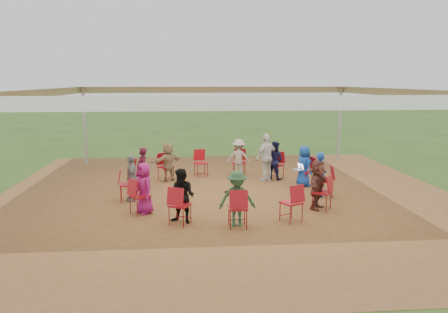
{
  "coord_description": "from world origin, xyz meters",
  "views": [
    {
      "loc": [
        -1.11,
        -12.0,
        3.23
      ],
      "look_at": [
        -0.06,
        0.3,
        1.08
      ],
      "focal_mm": 35.0,
      "sensor_mm": 36.0,
      "label": 1
    }
  ],
  "objects": [
    {
      "name": "ground",
      "position": [
        0.0,
        0.0,
        0.0
      ],
      "size": [
        80.0,
        80.0,
        0.0
      ],
      "primitive_type": "plane",
      "color": "#2C4A17",
      "rests_on": "ground"
    },
    {
      "name": "dirt_patch",
      "position": [
        0.0,
        0.0,
        0.01
      ],
      "size": [
        13.0,
        13.0,
        0.0
      ],
      "primitive_type": "plane",
      "color": "brown",
      "rests_on": "ground"
    },
    {
      "name": "tent",
      "position": [
        0.0,
        0.0,
        2.37
      ],
      "size": [
        10.33,
        10.33,
        3.0
      ],
      "color": "#B2B2B7",
      "rests_on": "ground"
    },
    {
      "name": "chair_0",
      "position": [
        2.58,
        0.96,
        0.45
      ],
      "size": [
        0.56,
        0.55,
        0.9
      ],
      "primitive_type": null,
      "rotation": [
        0.0,
        0.0,
        1.93
      ],
      "color": "#A8101B",
      "rests_on": "ground"
    },
    {
      "name": "chair_1",
      "position": [
        1.84,
        2.05,
        0.45
      ],
      "size": [
        0.61,
        0.61,
        0.9
      ],
      "primitive_type": null,
      "rotation": [
        0.0,
        0.0,
        2.41
      ],
      "color": "#A8101B",
      "rests_on": "ground"
    },
    {
      "name": "chair_2",
      "position": [
        0.67,
        2.67,
        0.45
      ],
      "size": [
        0.51,
        0.53,
        0.9
      ],
      "primitive_type": null,
      "rotation": [
        0.0,
        0.0,
        2.89
      ],
      "color": "#A8101B",
      "rests_on": "ground"
    },
    {
      "name": "chair_3",
      "position": [
        -0.64,
        2.68,
        0.45
      ],
      "size": [
        0.51,
        0.53,
        0.9
      ],
      "primitive_type": null,
      "rotation": [
        0.0,
        0.0,
        -2.91
      ],
      "color": "#A8101B",
      "rests_on": "ground"
    },
    {
      "name": "chair_4",
      "position": [
        -1.82,
        2.07,
        0.45
      ],
      "size": [
        0.61,
        0.61,
        0.9
      ],
      "primitive_type": null,
      "rotation": [
        0.0,
        0.0,
        -2.42
      ],
      "color": "#A8101B",
      "rests_on": "ground"
    },
    {
      "name": "chair_5",
      "position": [
        -2.57,
        0.99,
        0.45
      ],
      "size": [
        0.56,
        0.55,
        0.9
      ],
      "primitive_type": null,
      "rotation": [
        0.0,
        0.0,
        -1.94
      ],
      "color": "#A8101B",
      "rests_on": "ground"
    },
    {
      "name": "chair_6",
      "position": [
        -2.74,
        -0.32,
        0.45
      ],
      "size": [
        0.49,
        0.47,
        0.9
      ],
      "primitive_type": null,
      "rotation": [
        0.0,
        0.0,
        -1.46
      ],
      "color": "#A8101B",
      "rests_on": "ground"
    },
    {
      "name": "chair_7",
      "position": [
        -2.27,
        -1.55,
        0.45
      ],
      "size": [
        0.6,
        0.59,
        0.9
      ],
      "primitive_type": null,
      "rotation": [
        0.0,
        0.0,
        -0.97
      ],
      "color": "#A8101B",
      "rests_on": "ground"
    },
    {
      "name": "chair_8",
      "position": [
        -1.29,
        -2.43,
        0.45
      ],
      "size": [
        0.58,
        0.59,
        0.9
      ],
      "primitive_type": null,
      "rotation": [
        0.0,
        0.0,
        -0.49
      ],
      "color": "#A8101B",
      "rests_on": "ground"
    },
    {
      "name": "chair_9",
      "position": [
        -0.01,
        -2.75,
        0.45
      ],
      "size": [
        0.42,
        0.44,
        0.9
      ],
      "primitive_type": null,
      "rotation": [
        0.0,
        0.0,
        -0.01
      ],
      "color": "#A8101B",
      "rests_on": "ground"
    },
    {
      "name": "chair_10",
      "position": [
        1.27,
        -2.45,
        0.45
      ],
      "size": [
        0.58,
        0.58,
        0.9
      ],
      "primitive_type": null,
      "rotation": [
        0.0,
        0.0,
        0.48
      ],
      "color": "#A8101B",
      "rests_on": "ground"
    },
    {
      "name": "chair_11",
      "position": [
        2.26,
        -1.58,
        0.45
      ],
      "size": [
        0.6,
        0.6,
        0.9
      ],
      "primitive_type": null,
      "rotation": [
        0.0,
        0.0,
        0.96
      ],
      "color": "#A8101B",
      "rests_on": "ground"
    },
    {
      "name": "chair_12",
      "position": [
        2.73,
        -0.35,
        0.45
      ],
      "size": [
        0.49,
        0.47,
        0.9
      ],
      "primitive_type": null,
      "rotation": [
        0.0,
        0.0,
        1.44
      ],
      "color": "#A8101B",
      "rests_on": "ground"
    },
    {
      "name": "person_seated_0",
      "position": [
        2.47,
        0.92,
        0.64
      ],
      "size": [
        0.54,
        0.7,
        1.26
      ],
      "primitive_type": "imported",
      "rotation": [
        0.0,
        0.0,
        1.93
      ],
      "color": "#1642A3",
      "rests_on": "ground"
    },
    {
      "name": "person_seated_1",
      "position": [
        1.76,
        1.96,
        0.64
      ],
      "size": [
        0.69,
        0.67,
        1.26
      ],
      "primitive_type": "imported",
      "rotation": [
        0.0,
        0.0,
        2.41
      ],
      "color": "#14143A",
      "rests_on": "ground"
    },
    {
      "name": "person_seated_2",
      "position": [
        0.64,
        2.55,
        0.64
      ],
      "size": [
        0.89,
        0.59,
        1.26
      ],
      "primitive_type": "imported",
      "rotation": [
        0.0,
        0.0,
        2.89
      ],
      "color": "#A59E91",
      "rests_on": "ground"
    },
    {
      "name": "person_seated_3",
      "position": [
        -1.74,
        1.98,
        0.64
      ],
      "size": [
        1.17,
        1.1,
        1.26
      ],
      "primitive_type": "imported",
      "rotation": [
        0.0,
        0.0,
        -2.42
      ],
      "color": "tan",
      "rests_on": "ground"
    },
    {
      "name": "person_seated_4",
      "position": [
        -2.46,
        0.95,
        0.64
      ],
      "size": [
        0.45,
        0.54,
        1.26
      ],
      "primitive_type": "imported",
      "rotation": [
        0.0,
        0.0,
        -1.94
      ],
      "color": "#420C1E",
      "rests_on": "ground"
    },
    {
      "name": "person_seated_5",
      "position": [
        -2.62,
        -0.3,
        0.64
      ],
      "size": [
        0.46,
        0.78,
        1.26
      ],
      "primitive_type": "imported",
      "rotation": [
        0.0,
        0.0,
        -1.46
      ],
      "color": "gray",
      "rests_on": "ground"
    },
    {
      "name": "person_seated_6",
      "position": [
        -2.18,
        -1.48,
        0.64
      ],
      "size": [
        0.63,
        0.7,
        1.26
      ],
      "primitive_type": "imported",
      "rotation": [
        0.0,
        0.0,
        -0.97
      ],
      "color": "#9D186B",
      "rests_on": "ground"
    },
    {
      "name": "person_seated_7",
      "position": [
        -1.24,
        -2.33,
        0.64
      ],
      "size": [
        0.71,
        0.6,
        1.26
      ],
      "primitive_type": "imported",
      "rotation": [
        0.0,
        0.0,
        -0.49
      ],
      "color": "black",
      "rests_on": "ground"
    },
    {
      "name": "person_seated_8",
      "position": [
        -0.01,
        -2.63,
        0.64
      ],
      "size": [
        0.82,
        0.41,
        1.26
      ],
      "primitive_type": "imported",
      "rotation": [
        0.0,
        0.0,
        -0.01
      ],
      "color": "#2B5332",
      "rests_on": "ground"
    },
    {
      "name": "person_seated_9",
      "position": [
        2.16,
        -1.51,
        0.64
      ],
      "size": [
        1.03,
        1.21,
        1.26
      ],
      "primitive_type": "imported",
      "rotation": [
        0.0,
        0.0,
        0.96
      ],
      "color": "brown",
      "rests_on": "ground"
    },
    {
      "name": "person_seated_10",
      "position": [
        2.61,
        -0.33,
        0.64
      ],
      "size": [
        0.36,
        0.49,
        1.26
      ],
      "primitive_type": "imported",
      "rotation": [
        0.0,
        0.0,
        1.44
      ],
      "color": "#1642A3",
      "rests_on": "ground"
    },
    {
      "name": "standing_person",
      "position": [
        1.45,
        1.72,
        0.78
      ],
      "size": [
        1.01,
        0.89,
        1.55
      ],
      "primitive_type": "imported",
      "rotation": [
        0.0,
        0.0,
        3.73
      ],
      "color": "silver",
      "rests_on": "ground"
    },
    {
      "name": "cable_coil",
      "position": [
        0.14,
        0.3,
        0.02
      ],
      "size": [
        0.4,
        0.4,
        0.03
      ],
      "rotation": [
        0.0,
        0.0,
        -0.24
      ],
      "color": "black",
      "rests_on": "ground"
    },
    {
      "name": "laptop",
      "position": [
        2.31,
        0.86,
        0.6
      ],
      "size": [
        0.33,
        0.37,
        0.21
      ],
      "rotation": [
        0.0,
        0.0,
        1.93
      ],
      "color": "#B7B7BC",
      "rests_on": "ground"
    }
  ]
}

